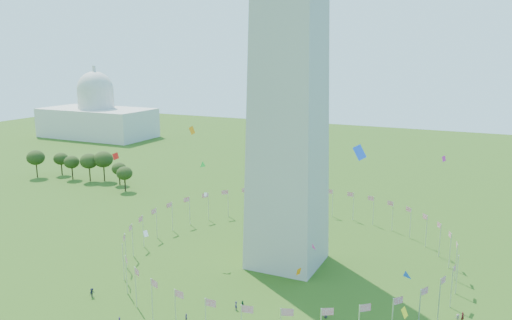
{
  "coord_description": "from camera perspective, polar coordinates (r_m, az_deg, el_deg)",
  "views": [
    {
      "loc": [
        43.08,
        -60.55,
        52.03
      ],
      "look_at": [
        -1.63,
        35.0,
        29.36
      ],
      "focal_mm": 35.0,
      "sensor_mm": 36.0,
      "label": 1
    }
  ],
  "objects": [
    {
      "name": "tree_line_west",
      "position": [
        218.36,
        -19.15,
        -0.88
      ],
      "size": [
        55.15,
        15.76,
        12.3
      ],
      "color": "#2E4416",
      "rests_on": "ground"
    },
    {
      "name": "capitol_building",
      "position": [
        329.35,
        -17.81,
        6.49
      ],
      "size": [
        70.0,
        35.0,
        46.0
      ],
      "primitive_type": null,
      "color": "beige",
      "rests_on": "ground"
    },
    {
      "name": "kites_aloft",
      "position": [
        97.71,
        2.49,
        -6.68
      ],
      "size": [
        87.32,
        49.37,
        35.98
      ],
      "color": "blue",
      "rests_on": "ground"
    },
    {
      "name": "flag_ring",
      "position": [
        127.81,
        3.56,
        -9.73
      ],
      "size": [
        80.24,
        80.24,
        9.0
      ],
      "color": "silver",
      "rests_on": "ground"
    }
  ]
}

